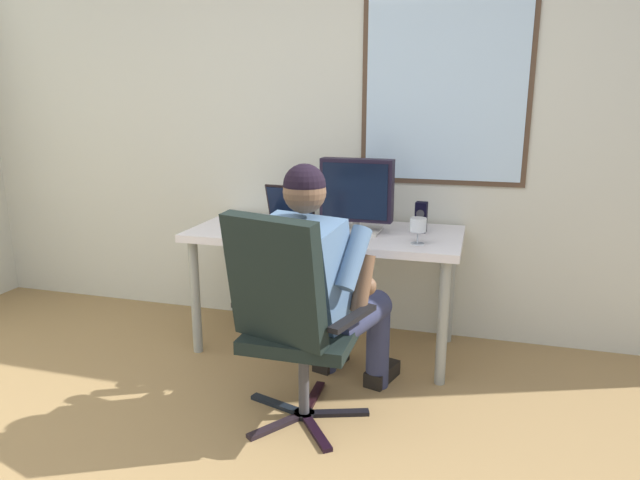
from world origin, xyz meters
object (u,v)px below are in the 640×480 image
(wine_glass, at_px, (418,226))
(person_seated, at_px, (320,283))
(crt_monitor, at_px, (357,193))
(desk_speaker, at_px, (421,217))
(desk, at_px, (325,243))
(office_chair, at_px, (289,313))
(laptop, at_px, (285,215))

(wine_glass, bearing_deg, person_seated, -130.68)
(crt_monitor, height_order, desk_speaker, crt_monitor)
(wine_glass, bearing_deg, crt_monitor, 154.00)
(crt_monitor, height_order, wine_glass, crt_monitor)
(desk, distance_m, office_chair, 0.89)
(desk, xyz_separation_m, person_seated, (0.15, -0.63, -0.03))
(office_chair, height_order, desk_speaker, office_chair)
(desk, relative_size, desk_speaker, 8.98)
(desk, bearing_deg, crt_monitor, 2.36)
(laptop, bearing_deg, person_seated, -58.92)
(office_chair, relative_size, wine_glass, 7.26)
(crt_monitor, distance_m, laptop, 0.49)
(desk, distance_m, laptop, 0.32)
(office_chair, relative_size, laptop, 3.02)
(office_chair, distance_m, person_seated, 0.27)
(desk_speaker, bearing_deg, office_chair, -114.33)
(person_seated, bearing_deg, office_chair, -105.00)
(laptop, distance_m, desk_speaker, 0.81)
(desk, bearing_deg, desk_speaker, 11.34)
(crt_monitor, bearing_deg, wine_glass, -26.00)
(laptop, xyz_separation_m, desk_speaker, (0.81, 0.03, 0.03))
(person_seated, distance_m, crt_monitor, 0.72)
(crt_monitor, xyz_separation_m, laptop, (-0.45, 0.07, -0.16))
(office_chair, bearing_deg, desk, 95.44)
(person_seated, bearing_deg, laptop, 121.08)
(laptop, bearing_deg, wine_glass, -16.74)
(crt_monitor, relative_size, wine_glass, 2.99)
(laptop, bearing_deg, crt_monitor, -8.48)
(person_seated, bearing_deg, desk_speaker, 62.76)
(office_chair, xyz_separation_m, crt_monitor, (0.09, 0.89, 0.39))
(laptop, relative_size, wine_glass, 2.40)
(office_chair, bearing_deg, wine_glass, 56.96)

